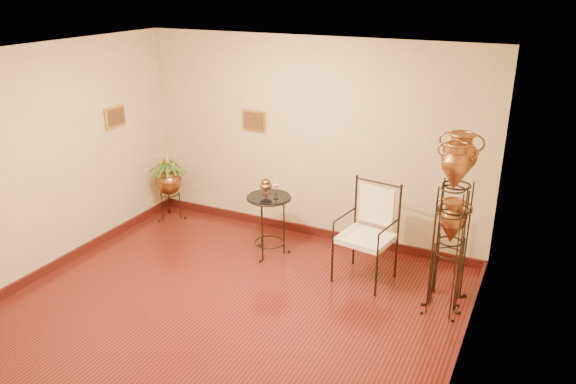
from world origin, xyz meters
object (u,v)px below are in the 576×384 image
at_px(amphora_mid, 453,220).
at_px(side_table, 269,224).
at_px(amphora_tall, 449,229).
at_px(planter_urn, 168,179).
at_px(armchair, 366,235).

xyz_separation_m(amphora_mid, side_table, (-2.36, 0.18, -0.59)).
xyz_separation_m(amphora_tall, planter_urn, (-4.30, 0.80, -0.37)).
bearing_deg(amphora_tall, armchair, 163.82).
height_order(planter_urn, side_table, planter_urn).
bearing_deg(planter_urn, amphora_mid, -7.80).
xyz_separation_m(amphora_tall, amphora_mid, (0.00, 0.21, 0.02)).
bearing_deg(amphora_tall, side_table, 170.61).
distance_m(amphora_tall, armchair, 1.11).
bearing_deg(amphora_mid, planter_urn, 172.20).
xyz_separation_m(amphora_tall, armchair, (-1.00, 0.29, -0.40)).
relative_size(armchair, side_table, 1.15).
bearing_deg(amphora_mid, side_table, 175.74).
bearing_deg(planter_urn, amphora_tall, -10.59).
height_order(amphora_mid, planter_urn, amphora_mid).
bearing_deg(armchair, side_table, -175.31).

